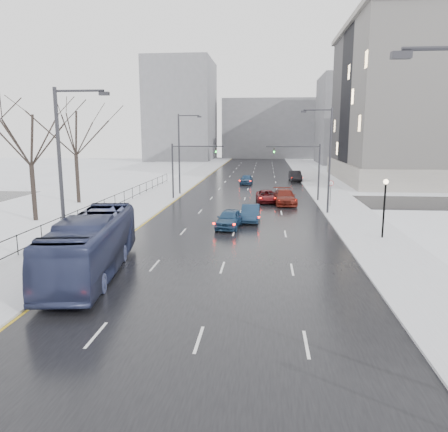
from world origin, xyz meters
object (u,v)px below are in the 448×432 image
(streetlight_l_far, at_px, (181,150))
(bus, at_px, (92,245))
(sedan_right_far, at_px, (285,197))
(tree_park_e, at_px, (79,203))
(lamppost_r_mid, at_px, (385,200))
(mast_signal_right, at_px, (310,165))
(no_uturn_sign, at_px, (331,186))
(mast_signal_left, at_px, (182,164))
(tree_park_d, at_px, (36,221))
(sedan_center_far, at_px, (246,179))
(streetlight_l_near, at_px, (65,173))
(sedan_right_distant, at_px, (295,176))
(sedan_right_cross, at_px, (267,196))
(sedan_right_near, at_px, (251,213))
(streetlight_r_mid, at_px, (327,155))
(sedan_center_near, at_px, (229,219))

(streetlight_l_far, height_order, bus, streetlight_l_far)
(streetlight_l_far, bearing_deg, sedan_right_far, -27.55)
(tree_park_e, height_order, lamppost_r_mid, tree_park_e)
(streetlight_l_far, bearing_deg, mast_signal_right, -14.48)
(no_uturn_sign, bearing_deg, lamppost_r_mid, -82.67)
(mast_signal_left, bearing_deg, sedan_right_far, -12.44)
(streetlight_l_far, distance_m, no_uturn_sign, 19.41)
(tree_park_d, distance_m, sedan_center_far, 34.71)
(tree_park_d, distance_m, streetlight_l_near, 17.90)
(mast_signal_right, bearing_deg, sedan_right_distant, 90.34)
(streetlight_l_near, distance_m, sedan_center_far, 45.00)
(sedan_right_cross, bearing_deg, mast_signal_right, 11.48)
(no_uturn_sign, bearing_deg, sedan_right_near, -134.25)
(streetlight_l_near, bearing_deg, streetlight_r_mid, 50.76)
(sedan_right_far, height_order, sedan_center_far, sedan_right_far)
(streetlight_l_far, height_order, sedan_center_near, streetlight_l_far)
(tree_park_d, xyz_separation_m, sedan_right_far, (22.30, 11.39, 0.85))
(mast_signal_right, relative_size, sedan_right_near, 1.48)
(mast_signal_left, relative_size, sedan_right_distant, 1.31)
(sedan_center_near, relative_size, sedan_right_distant, 0.90)
(bus, bearing_deg, lamppost_r_mid, 20.93)
(tree_park_d, relative_size, tree_park_e, 0.93)
(tree_park_d, height_order, sedan_right_cross, tree_park_d)
(streetlight_r_mid, bearing_deg, tree_park_e, 171.37)
(streetlight_r_mid, bearing_deg, tree_park_d, -166.99)
(tree_park_e, xyz_separation_m, sedan_right_cross, (20.76, 2.62, 0.71))
(streetlight_l_near, height_order, no_uturn_sign, streetlight_l_near)
(tree_park_d, xyz_separation_m, bus, (10.80, -13.77, 1.68))
(tree_park_d, xyz_separation_m, tree_park_e, (-0.40, 10.00, 0.00))
(tree_park_d, distance_m, mast_signal_right, 29.05)
(sedan_right_far, bearing_deg, bus, -119.31)
(sedan_center_near, distance_m, sedan_right_near, 3.34)
(streetlight_r_mid, xyz_separation_m, mast_signal_right, (-0.84, 8.00, -1.51))
(tree_park_d, height_order, streetlight_l_far, streetlight_l_far)
(lamppost_r_mid, bearing_deg, no_uturn_sign, 97.33)
(streetlight_l_far, bearing_deg, bus, -87.90)
(streetlight_l_near, distance_m, mast_signal_right, 32.03)
(lamppost_r_mid, bearing_deg, tree_park_e, 154.38)
(streetlight_l_near, distance_m, sedan_center_near, 15.69)
(sedan_right_far, bearing_deg, streetlight_l_far, 147.70)
(sedan_center_far, bearing_deg, sedan_right_distant, 37.78)
(sedan_center_near, bearing_deg, sedan_center_far, 96.34)
(lamppost_r_mid, relative_size, mast_signal_right, 0.66)
(streetlight_l_far, relative_size, no_uturn_sign, 3.70)
(streetlight_l_near, height_order, sedan_right_near, streetlight_l_near)
(lamppost_r_mid, distance_m, sedan_right_cross, 18.77)
(no_uturn_sign, distance_m, sedan_right_cross, 7.31)
(no_uturn_sign, bearing_deg, sedan_right_distant, 94.50)
(tree_park_e, xyz_separation_m, bus, (11.20, -23.77, 1.68))
(mast_signal_right, bearing_deg, mast_signal_left, 180.00)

